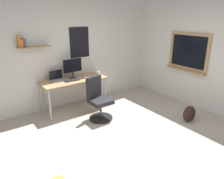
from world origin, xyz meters
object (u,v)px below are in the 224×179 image
desk (74,82)px  laptop (57,78)px  computer_mouse (83,78)px  backpack (189,114)px  coffee_mug (99,73)px  office_chair (99,101)px  keyboard (72,80)px  monitor_primary (73,67)px

desk → laptop: (-0.35, 0.15, 0.13)m
desk → computer_mouse: bearing=-21.7°
backpack → coffee_mug: bearing=116.8°
office_chair → computer_mouse: (0.01, 0.70, 0.36)m
keyboard → computer_mouse: (0.28, 0.00, 0.01)m
desk → coffee_mug: size_ratio=16.97×
desk → laptop: laptop is taller
laptop → backpack: 3.08m
office_chair → keyboard: office_chair is taller
office_chair → coffee_mug: bearing=56.8°
office_chair → backpack: office_chair is taller
monitor_primary → coffee_mug: bearing=-11.8°
desk → office_chair: size_ratio=1.64×
computer_mouse → coffee_mug: (0.48, 0.05, 0.03)m
office_chair → computer_mouse: 0.79m
desk → backpack: size_ratio=4.49×
keyboard → monitor_primary: bearing=57.6°
coffee_mug → backpack: coffee_mug is taller
keyboard → computer_mouse: 0.28m
keyboard → desk: bearing=45.8°
coffee_mug → office_chair: bearing=-123.2°
desk → backpack: (1.70, -2.05, -0.51)m
computer_mouse → desk: bearing=158.3°
laptop → computer_mouse: laptop is taller
laptop → coffee_mug: size_ratio=3.37×
desk → coffee_mug: (0.68, -0.03, 0.12)m
laptop → monitor_primary: bearing=-7.0°
desk → office_chair: 0.85m
office_chair → monitor_primary: size_ratio=2.05×
coffee_mug → computer_mouse: bearing=-174.0°
coffee_mug → monitor_primary: bearing=168.2°
monitor_primary → laptop: bearing=173.0°
computer_mouse → backpack: 2.55m
office_chair → monitor_primary: 1.09m
laptop → keyboard: 0.36m
computer_mouse → backpack: bearing=-52.8°
keyboard → coffee_mug: (0.76, 0.05, 0.04)m
monitor_primary → backpack: monitor_primary is taller
laptop → computer_mouse: (0.55, -0.23, -0.04)m
office_chair → backpack: bearing=-40.2°
keyboard → coffee_mug: coffee_mug is taller
monitor_primary → coffee_mug: size_ratio=5.04×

